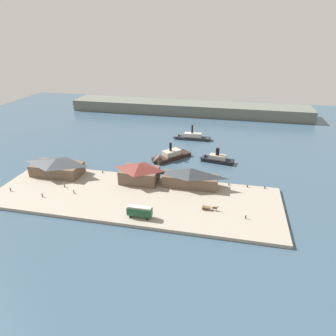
% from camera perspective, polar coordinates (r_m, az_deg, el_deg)
% --- Properties ---
extents(ground_plane, '(320.00, 320.00, 0.00)m').
position_cam_1_polar(ground_plane, '(135.44, -3.47, -1.15)').
color(ground_plane, '#385166').
extents(quay_promenade, '(110.00, 36.00, 1.20)m').
position_cam_1_polar(quay_promenade, '(116.70, -6.38, -5.54)').
color(quay_promenade, '#9E9384').
rests_on(quay_promenade, ground).
extents(seawall_edge, '(110.00, 0.80, 1.00)m').
position_cam_1_polar(seawall_edge, '(132.13, -3.89, -1.63)').
color(seawall_edge, gray).
rests_on(seawall_edge, ground).
extents(ferry_shed_customs_shed, '(21.73, 11.28, 7.25)m').
position_cam_1_polar(ferry_shed_customs_shed, '(139.57, -20.35, 0.27)').
color(ferry_shed_customs_shed, brown).
rests_on(ferry_shed_customs_shed, quay_promenade).
extents(ferry_shed_east_terminal, '(15.66, 10.92, 7.94)m').
position_cam_1_polar(ferry_shed_east_terminal, '(125.13, -5.44, -0.88)').
color(ferry_shed_east_terminal, brown).
rests_on(ferry_shed_east_terminal, quay_promenade).
extents(ferry_shed_west_terminal, '(22.42, 7.78, 8.01)m').
position_cam_1_polar(ferry_shed_west_terminal, '(121.21, 4.24, -1.70)').
color(ferry_shed_west_terminal, brown).
rests_on(ferry_shed_west_terminal, quay_promenade).
extents(street_tram, '(8.50, 2.70, 4.13)m').
position_cam_1_polar(street_tram, '(102.78, -5.41, -8.13)').
color(street_tram, '#1E4C2D').
rests_on(street_tram, quay_promenade).
extents(horse_cart, '(5.83, 1.47, 1.87)m').
position_cam_1_polar(horse_cart, '(107.88, 7.87, -7.46)').
color(horse_cart, brown).
rests_on(horse_cart, quay_promenade).
extents(pedestrian_at_waters_edge, '(0.40, 0.40, 1.64)m').
position_cam_1_polar(pedestrian_at_waters_edge, '(134.00, -27.74, -3.60)').
color(pedestrian_at_waters_edge, '#33384C').
rests_on(pedestrian_at_waters_edge, quay_promenade).
extents(pedestrian_walking_east, '(0.39, 0.39, 1.59)m').
position_cam_1_polar(pedestrian_walking_east, '(122.65, -17.43, -4.31)').
color(pedestrian_walking_east, '#4C3D33').
rests_on(pedestrian_walking_east, quay_promenade).
extents(pedestrian_walking_west, '(0.38, 0.38, 1.53)m').
position_cam_1_polar(pedestrian_walking_west, '(105.86, 14.53, -8.95)').
color(pedestrian_walking_west, '#232328').
rests_on(pedestrian_walking_west, quay_promenade).
extents(pedestrian_near_east_shed, '(0.42, 0.42, 1.70)m').
position_cam_1_polar(pedestrian_near_east_shed, '(124.29, -22.76, -4.77)').
color(pedestrian_near_east_shed, '#4C3D33').
rests_on(pedestrian_near_east_shed, quay_promenade).
extents(pedestrian_near_cart, '(0.44, 0.44, 1.78)m').
position_cam_1_polar(pedestrian_near_cart, '(128.52, -19.09, -3.12)').
color(pedestrian_near_cart, '#3D4C42').
rests_on(pedestrian_near_cart, quay_promenade).
extents(mooring_post_east, '(0.44, 0.44, 0.90)m').
position_cam_1_polar(mooring_post_east, '(126.71, 17.90, -3.54)').
color(mooring_post_east, black).
rests_on(mooring_post_east, quay_promenade).
extents(mooring_post_center_east, '(0.44, 0.44, 0.90)m').
position_cam_1_polar(mooring_post_center_east, '(125.85, 14.84, -3.33)').
color(mooring_post_center_east, black).
rests_on(mooring_post_center_east, quay_promenade).
extents(mooring_post_west, '(0.44, 0.44, 0.90)m').
position_cam_1_polar(mooring_post_west, '(136.60, -12.30, -0.72)').
color(mooring_post_west, black).
rests_on(mooring_post_west, quay_promenade).
extents(mooring_post_center_west, '(0.44, 0.44, 0.90)m').
position_cam_1_polar(mooring_post_center_west, '(125.58, 11.49, -3.03)').
color(mooring_post_center_west, black).
rests_on(mooring_post_center_west, quay_promenade).
extents(ferry_moored_east, '(19.06, 20.55, 10.58)m').
position_cam_1_polar(ferry_moored_east, '(149.38, -0.10, 2.11)').
color(ferry_moored_east, black).
rests_on(ferry_moored_east, ground).
extents(ferry_mid_harbor, '(17.49, 7.26, 8.54)m').
position_cam_1_polar(ferry_mid_harbor, '(148.96, 8.78, 1.74)').
color(ferry_mid_harbor, black).
rests_on(ferry_mid_harbor, ground).
extents(ferry_near_quay, '(22.82, 4.76, 9.89)m').
position_cam_1_polar(ferry_near_quay, '(178.42, 4.03, 5.90)').
color(ferry_near_quay, '#23282D').
rests_on(ferry_near_quay, ground).
extents(far_headland, '(180.00, 24.00, 8.00)m').
position_cam_1_polar(far_headland, '(235.95, 3.81, 11.32)').
color(far_headland, '#60665B').
rests_on(far_headland, ground).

